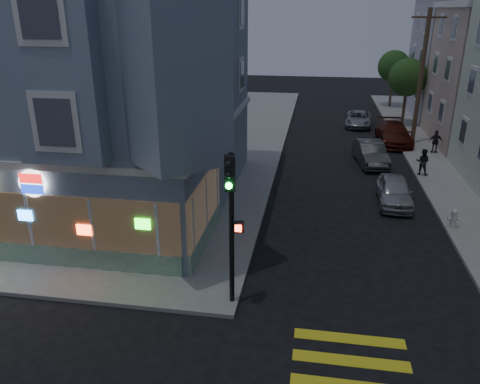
% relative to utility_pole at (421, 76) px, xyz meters
% --- Properties ---
extents(ground, '(120.00, 120.00, 0.00)m').
position_rel_utility_pole_xyz_m(ground, '(-12.00, -24.00, -4.80)').
color(ground, black).
rests_on(ground, ground).
extents(sidewalk_nw, '(33.00, 42.00, 0.15)m').
position_rel_utility_pole_xyz_m(sidewalk_nw, '(-25.50, -1.00, -4.72)').
color(sidewalk_nw, gray).
rests_on(sidewalk_nw, ground).
extents(corner_building, '(14.60, 14.60, 11.40)m').
position_rel_utility_pole_xyz_m(corner_building, '(-18.00, -13.02, 1.02)').
color(corner_building, gray).
rests_on(corner_building, sidewalk_nw).
extents(utility_pole, '(2.20, 0.30, 9.00)m').
position_rel_utility_pole_xyz_m(utility_pole, '(0.00, 0.00, 0.00)').
color(utility_pole, '#4C3826').
rests_on(utility_pole, sidewalk_ne).
extents(street_tree_near, '(3.00, 3.00, 5.30)m').
position_rel_utility_pole_xyz_m(street_tree_near, '(0.20, 6.00, -0.86)').
color(street_tree_near, '#4C3826').
rests_on(street_tree_near, sidewalk_ne).
extents(street_tree_far, '(3.00, 3.00, 5.30)m').
position_rel_utility_pole_xyz_m(street_tree_far, '(0.20, 14.00, -0.86)').
color(street_tree_far, '#4C3826').
rests_on(street_tree_far, sidewalk_ne).
extents(pedestrian_a, '(0.89, 0.78, 1.52)m').
position_rel_utility_pole_xyz_m(pedestrian_a, '(-0.70, -7.10, -3.88)').
color(pedestrian_a, black).
rests_on(pedestrian_a, sidewalk_ne).
extents(pedestrian_b, '(0.92, 0.46, 1.51)m').
position_rel_utility_pole_xyz_m(pedestrian_b, '(1.00, -2.36, -3.89)').
color(pedestrian_b, black).
rests_on(pedestrian_b, sidewalk_ne).
extents(parked_car_a, '(1.69, 3.93, 1.32)m').
position_rel_utility_pole_xyz_m(parked_car_a, '(-2.82, -11.50, -4.14)').
color(parked_car_a, '#A9ABB1').
rests_on(parked_car_a, ground).
extents(parked_car_b, '(2.09, 4.49, 1.43)m').
position_rel_utility_pole_xyz_m(parked_car_b, '(-3.40, -5.11, -4.08)').
color(parked_car_b, '#393C3F').
rests_on(parked_car_b, ground).
extents(parked_car_c, '(2.31, 5.21, 1.49)m').
position_rel_utility_pole_xyz_m(parked_car_c, '(-1.30, 0.09, -4.05)').
color(parked_car_c, '#4F1A12').
rests_on(parked_car_c, ground).
extents(parked_car_d, '(2.39, 4.50, 1.20)m').
position_rel_utility_pole_xyz_m(parked_car_d, '(-3.40, 5.29, -4.19)').
color(parked_car_d, '#91989B').
rests_on(parked_car_d, ground).
extents(traffic_signal, '(0.61, 0.56, 5.02)m').
position_rel_utility_pole_xyz_m(traffic_signal, '(-9.18, -21.34, -1.25)').
color(traffic_signal, black).
rests_on(traffic_signal, sidewalk_nw).
extents(fire_hydrant, '(0.49, 0.28, 0.85)m').
position_rel_utility_pole_xyz_m(fire_hydrant, '(-0.70, -14.22, -4.20)').
color(fire_hydrant, silver).
rests_on(fire_hydrant, sidewalk_ne).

